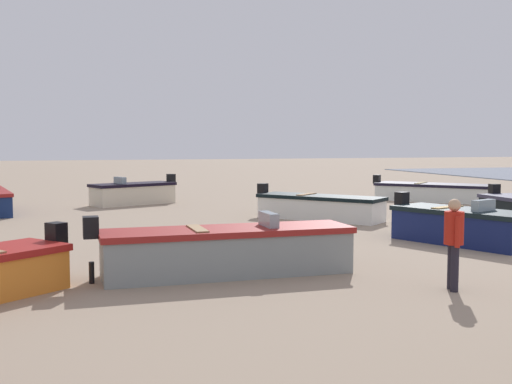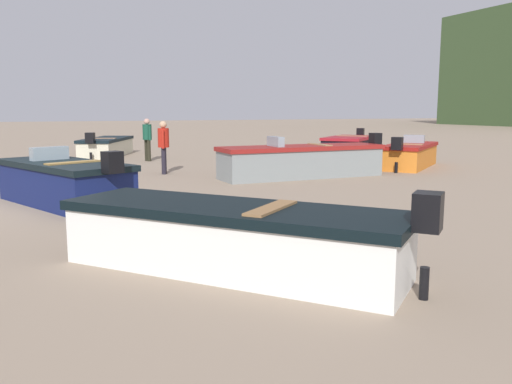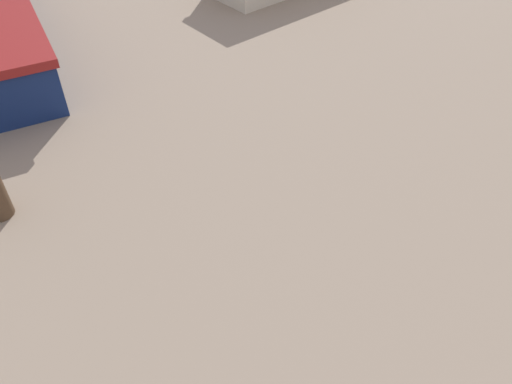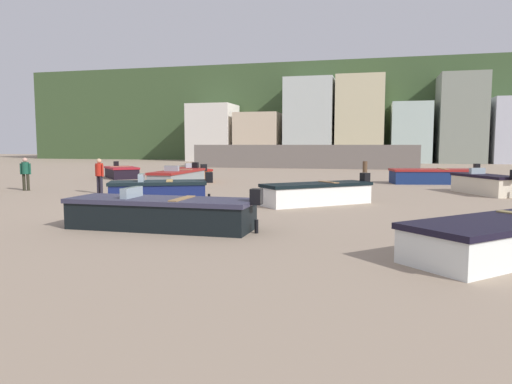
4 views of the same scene
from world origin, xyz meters
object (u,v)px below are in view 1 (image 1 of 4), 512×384
(boat_cream_1, at_px, (133,193))
(boat_white_0, at_px, (320,207))
(boat_navy_3, at_px, (461,226))
(boat_grey_10, at_px, (227,251))
(boat_white_9, at_px, (434,192))
(beach_walker_foreground, at_px, (454,237))

(boat_cream_1, bearing_deg, boat_white_0, -166.01)
(boat_navy_3, xyz_separation_m, boat_grey_10, (-2.08, 6.67, 0.01))
(boat_navy_3, bearing_deg, boat_white_9, -141.91)
(beach_walker_foreground, bearing_deg, boat_grey_10, -106.89)
(boat_white_0, relative_size, boat_grey_10, 0.79)
(boat_white_9, distance_m, beach_walker_foreground, 17.49)
(boat_navy_3, relative_size, boat_white_9, 0.80)
(boat_white_0, xyz_separation_m, boat_navy_3, (-5.76, -1.60, 0.05))
(boat_navy_3, bearing_deg, boat_white_0, -97.84)
(boat_white_0, height_order, beach_walker_foreground, beach_walker_foreground)
(boat_white_0, distance_m, beach_walker_foreground, 10.36)
(boat_cream_1, relative_size, boat_grey_10, 0.72)
(boat_white_9, xyz_separation_m, boat_grey_10, (-12.66, 12.42, 0.08))
(boat_white_0, bearing_deg, boat_grey_10, 16.15)
(boat_cream_1, xyz_separation_m, boat_white_9, (-2.18, -12.91, -0.07))
(boat_cream_1, relative_size, beach_walker_foreground, 2.33)
(boat_cream_1, bearing_deg, boat_white_9, -124.08)
(boat_white_0, relative_size, boat_cream_1, 1.09)
(beach_walker_foreground, bearing_deg, boat_white_0, -171.35)
(boat_cream_1, height_order, boat_grey_10, boat_grey_10)
(boat_white_9, bearing_deg, beach_walker_foreground, 14.97)
(beach_walker_foreground, bearing_deg, boat_cream_1, -149.60)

